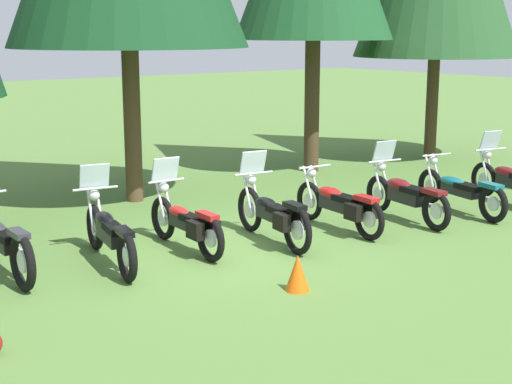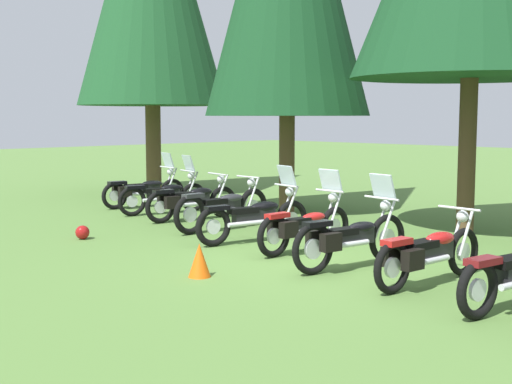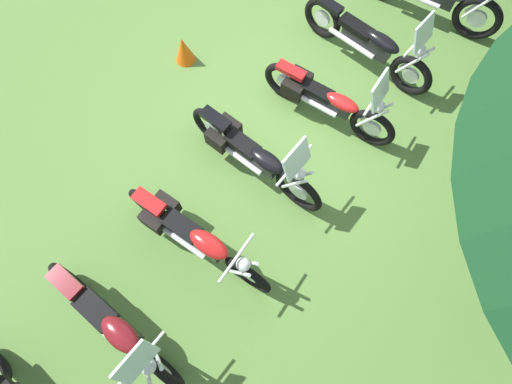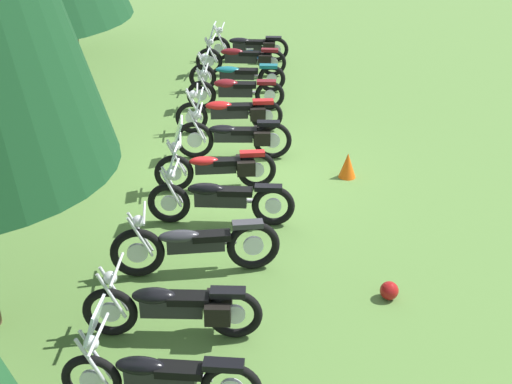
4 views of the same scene
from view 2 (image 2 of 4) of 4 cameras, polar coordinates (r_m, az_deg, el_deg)
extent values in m
plane|color=#547A38|center=(11.12, 5.87, -5.49)|extent=(80.00, 80.00, 0.00)
torus|color=black|center=(17.89, -6.93, 0.03)|extent=(0.20, 0.68, 0.67)
cylinder|color=silver|center=(17.89, -6.93, 0.03)|extent=(0.09, 0.26, 0.25)
torus|color=black|center=(17.16, -11.61, -0.31)|extent=(0.20, 0.68, 0.67)
cylinder|color=silver|center=(17.16, -11.61, -0.31)|extent=(0.09, 0.26, 0.25)
cube|color=black|center=(17.50, -9.23, 0.18)|extent=(0.33, 0.82, 0.22)
ellipsoid|color=black|center=(17.59, -8.60, 0.67)|extent=(0.35, 0.60, 0.17)
cube|color=black|center=(17.39, -9.88, 0.48)|extent=(0.33, 0.56, 0.10)
cube|color=black|center=(17.16, -11.39, 0.75)|extent=(0.26, 0.46, 0.08)
cylinder|color=silver|center=(17.90, -7.24, 0.99)|extent=(0.09, 0.34, 0.65)
cylinder|color=silver|center=(17.76, -6.98, 0.95)|extent=(0.09, 0.34, 0.65)
cylinder|color=silver|center=(17.76, -7.35, 2.04)|extent=(0.72, 0.14, 0.04)
sphere|color=silver|center=(17.82, -7.10, 1.67)|extent=(0.19, 0.19, 0.17)
cylinder|color=silver|center=(17.31, -9.54, -0.15)|extent=(0.19, 0.80, 0.08)
cube|color=silver|center=(17.76, -7.31, 2.62)|extent=(0.46, 0.21, 0.39)
cube|color=black|center=(17.39, -11.26, 0.11)|extent=(0.18, 0.34, 0.26)
cube|color=black|center=(17.08, -10.77, 0.01)|extent=(0.18, 0.34, 0.26)
torus|color=black|center=(16.53, -5.21, -0.43)|extent=(0.25, 0.69, 0.68)
cylinder|color=silver|center=(16.53, -5.21, -0.43)|extent=(0.11, 0.27, 0.26)
torus|color=black|center=(15.90, -10.21, -0.77)|extent=(0.25, 0.69, 0.68)
cylinder|color=silver|center=(15.90, -10.21, -0.77)|extent=(0.11, 0.27, 0.26)
cube|color=black|center=(16.19, -7.67, -0.23)|extent=(0.35, 0.79, 0.23)
ellipsoid|color=black|center=(16.26, -6.99, 0.31)|extent=(0.35, 0.58, 0.18)
cube|color=black|center=(16.09, -8.36, 0.12)|extent=(0.33, 0.55, 0.10)
cube|color=black|center=(15.90, -9.96, 0.39)|extent=(0.26, 0.47, 0.08)
cylinder|color=silver|center=(16.54, -5.51, 0.60)|extent=(0.12, 0.34, 0.65)
cylinder|color=silver|center=(16.41, -5.29, 0.56)|extent=(0.12, 0.34, 0.65)
cylinder|color=silver|center=(16.41, -5.67, 1.74)|extent=(0.73, 0.20, 0.04)
sphere|color=silver|center=(16.46, -5.38, 1.34)|extent=(0.20, 0.20, 0.17)
cylinder|color=silver|center=(16.02, -8.05, -0.61)|extent=(0.25, 0.77, 0.08)
cube|color=silver|center=(16.40, -5.61, 2.37)|extent=(0.46, 0.24, 0.39)
torus|color=black|center=(15.52, -2.77, -0.82)|extent=(0.22, 0.71, 0.70)
cylinder|color=silver|center=(15.52, -2.77, -0.82)|extent=(0.09, 0.27, 0.27)
torus|color=black|center=(14.74, -7.91, -1.24)|extent=(0.22, 0.71, 0.70)
cylinder|color=silver|center=(14.74, -7.91, -1.24)|extent=(0.09, 0.27, 0.27)
cube|color=black|center=(15.10, -5.28, -0.61)|extent=(0.33, 0.80, 0.24)
ellipsoid|color=black|center=(15.19, -4.58, 0.00)|extent=(0.34, 0.58, 0.19)
cube|color=black|center=(14.98, -6.00, -0.21)|extent=(0.32, 0.55, 0.10)
cube|color=black|center=(14.74, -7.66, 0.04)|extent=(0.26, 0.46, 0.08)
cylinder|color=silver|center=(15.52, -3.11, 0.29)|extent=(0.10, 0.34, 0.65)
cylinder|color=silver|center=(15.39, -2.81, 0.24)|extent=(0.10, 0.34, 0.65)
cylinder|color=silver|center=(15.38, -3.22, 1.50)|extent=(0.74, 0.16, 0.04)
sphere|color=silver|center=(15.43, -2.94, 1.07)|extent=(0.20, 0.20, 0.17)
cylinder|color=silver|center=(14.92, -5.61, -1.04)|extent=(0.20, 0.78, 0.08)
cube|color=black|center=(14.97, -7.52, -0.74)|extent=(0.19, 0.34, 0.26)
cube|color=black|center=(14.68, -6.94, -0.86)|extent=(0.19, 0.34, 0.26)
torus|color=black|center=(14.34, -0.25, -1.24)|extent=(0.13, 0.78, 0.78)
cylinder|color=silver|center=(14.34, -0.25, -1.24)|extent=(0.05, 0.30, 0.30)
torus|color=black|center=(13.27, -5.47, -1.87)|extent=(0.13, 0.78, 0.78)
cylinder|color=silver|center=(13.27, -5.47, -1.87)|extent=(0.05, 0.30, 0.30)
cube|color=black|center=(13.78, -2.76, -1.14)|extent=(0.20, 0.82, 0.22)
ellipsoid|color=#2D2D33|center=(13.91, -2.05, -0.51)|extent=(0.24, 0.59, 0.17)
cube|color=black|center=(13.62, -3.49, -0.79)|extent=(0.23, 0.55, 0.10)
cube|color=#2D2D33|center=(13.27, -5.21, -0.31)|extent=(0.18, 0.44, 0.08)
cylinder|color=silver|center=(14.32, -0.62, -0.05)|extent=(0.05, 0.34, 0.65)
cylinder|color=silver|center=(14.21, -0.23, -0.10)|extent=(0.05, 0.34, 0.65)
cylinder|color=silver|center=(14.18, -0.66, 1.26)|extent=(0.66, 0.04, 0.04)
sphere|color=silver|center=(14.25, -0.40, 0.80)|extent=(0.17, 0.17, 0.17)
cylinder|color=silver|center=(13.58, -3.02, -1.58)|extent=(0.09, 0.82, 0.08)
torus|color=black|center=(12.94, 2.96, -2.23)|extent=(0.24, 0.71, 0.70)
cylinder|color=silver|center=(12.94, 2.96, -2.23)|extent=(0.10, 0.27, 0.26)
torus|color=black|center=(12.02, -3.55, -2.88)|extent=(0.24, 0.71, 0.70)
cylinder|color=silver|center=(12.02, -3.55, -2.88)|extent=(0.10, 0.27, 0.26)
cube|color=black|center=(12.45, -0.17, -2.03)|extent=(0.34, 0.86, 0.26)
ellipsoid|color=black|center=(12.55, 0.71, -1.23)|extent=(0.34, 0.63, 0.20)
cube|color=black|center=(12.30, -1.08, -1.53)|extent=(0.31, 0.59, 0.10)
cube|color=black|center=(12.02, -3.23, -1.33)|extent=(0.25, 0.46, 0.08)
cylinder|color=silver|center=(12.92, 2.57, -0.91)|extent=(0.11, 0.34, 0.65)
cylinder|color=silver|center=(12.81, 2.94, -0.97)|extent=(0.11, 0.34, 0.65)
cylinder|color=silver|center=(12.78, 2.47, 0.54)|extent=(0.67, 0.16, 0.04)
sphere|color=silver|center=(12.85, 2.79, 0.03)|extent=(0.20, 0.20, 0.17)
cylinder|color=silver|center=(12.27, -0.61, -2.60)|extent=(0.24, 0.84, 0.08)
cube|color=silver|center=(12.78, 2.55, 1.34)|extent=(0.46, 0.23, 0.39)
torus|color=black|center=(12.13, 6.51, -2.84)|extent=(0.13, 0.70, 0.70)
cylinder|color=silver|center=(12.13, 6.51, -2.84)|extent=(0.06, 0.27, 0.27)
torus|color=black|center=(11.08, 1.47, -3.66)|extent=(0.13, 0.70, 0.70)
cylinder|color=silver|center=(11.08, 1.47, -3.66)|extent=(0.06, 0.27, 0.27)
cube|color=black|center=(11.58, 4.11, -2.79)|extent=(0.20, 0.73, 0.20)
ellipsoid|color=#B21919|center=(11.70, 4.80, -2.08)|extent=(0.24, 0.52, 0.16)
cube|color=black|center=(11.42, 3.41, -2.43)|extent=(0.22, 0.49, 0.10)
cube|color=#B21919|center=(11.08, 1.78, -1.96)|extent=(0.18, 0.45, 0.08)
cylinder|color=silver|center=(12.08, 6.10, -1.44)|extent=(0.06, 0.34, 0.65)
cylinder|color=silver|center=(12.00, 6.57, -1.50)|extent=(0.06, 0.34, 0.65)
cylinder|color=silver|center=(11.94, 6.10, 0.10)|extent=(0.62, 0.06, 0.04)
sphere|color=silver|center=(12.02, 6.38, -0.44)|extent=(0.18, 0.18, 0.17)
cylinder|color=silver|center=(11.40, 3.94, -3.29)|extent=(0.11, 0.73, 0.08)
cube|color=silver|center=(11.94, 6.18, 0.96)|extent=(0.45, 0.17, 0.39)
cube|color=black|center=(11.30, 1.73, -2.96)|extent=(0.15, 0.33, 0.26)
cube|color=black|center=(11.10, 2.72, -3.12)|extent=(0.15, 0.33, 0.26)
torus|color=black|center=(10.94, 10.78, -3.76)|extent=(0.21, 0.76, 0.75)
cylinder|color=silver|center=(10.94, 10.78, -3.76)|extent=(0.09, 0.30, 0.29)
torus|color=black|center=(9.90, 4.73, -4.72)|extent=(0.21, 0.76, 0.75)
cylinder|color=silver|center=(9.90, 4.73, -4.72)|extent=(0.09, 0.30, 0.29)
cube|color=black|center=(10.39, 7.91, -3.71)|extent=(0.30, 0.77, 0.21)
ellipsoid|color=black|center=(10.51, 8.75, -2.88)|extent=(0.32, 0.56, 0.17)
cube|color=black|center=(10.23, 7.08, -3.28)|extent=(0.30, 0.53, 0.10)
cube|color=black|center=(9.90, 5.10, -2.64)|extent=(0.24, 0.46, 0.08)
cylinder|color=silver|center=(10.90, 10.31, -2.20)|extent=(0.09, 0.34, 0.65)
cylinder|color=silver|center=(10.80, 10.88, -2.29)|extent=(0.09, 0.34, 0.65)
cylinder|color=silver|center=(10.75, 10.33, -0.51)|extent=(0.69, 0.14, 0.04)
sphere|color=silver|center=(10.83, 10.65, -1.10)|extent=(0.19, 0.19, 0.17)
cylinder|color=silver|center=(10.20, 7.71, -4.31)|extent=(0.19, 0.75, 0.08)
cube|color=silver|center=(10.74, 10.43, 0.45)|extent=(0.46, 0.21, 0.39)
cube|color=black|center=(10.13, 5.02, -3.90)|extent=(0.19, 0.34, 0.26)
cube|color=black|center=(9.90, 6.21, -4.14)|extent=(0.19, 0.34, 0.26)
torus|color=black|center=(10.26, 16.76, -4.75)|extent=(0.15, 0.69, 0.69)
cylinder|color=silver|center=(10.26, 16.76, -4.75)|extent=(0.07, 0.27, 0.26)
torus|color=black|center=(8.99, 11.20, -6.15)|extent=(0.15, 0.69, 0.69)
cylinder|color=silver|center=(8.99, 11.20, -6.15)|extent=(0.07, 0.27, 0.26)
cube|color=black|center=(9.59, 14.18, -4.78)|extent=(0.26, 0.80, 0.24)
ellipsoid|color=#B21919|center=(9.74, 14.95, -3.75)|extent=(0.30, 0.58, 0.19)
cube|color=black|center=(9.40, 13.42, -4.26)|extent=(0.28, 0.54, 0.10)
cube|color=#B21919|center=(8.99, 11.56, -4.05)|extent=(0.22, 0.45, 0.08)
cylinder|color=silver|center=(10.20, 16.26, -3.10)|extent=(0.07, 0.34, 0.65)
cylinder|color=silver|center=(10.12, 16.99, -3.20)|extent=(0.07, 0.34, 0.65)
cylinder|color=silver|center=(10.05, 16.43, -1.31)|extent=(0.67, 0.08, 0.04)
sphere|color=silver|center=(10.14, 16.69, -1.93)|extent=(0.18, 0.18, 0.17)
cylinder|color=silver|center=(9.40, 14.19, -5.56)|extent=(0.13, 0.79, 0.08)
cube|color=black|center=(9.22, 11.18, -5.20)|extent=(0.16, 0.33, 0.26)
cube|color=black|center=(9.03, 12.83, -5.48)|extent=(0.16, 0.33, 0.26)
torus|color=black|center=(8.11, 17.84, -7.71)|extent=(0.21, 0.69, 0.68)
cylinder|color=silver|center=(8.11, 17.84, -7.71)|extent=(0.09, 0.26, 0.26)
cube|color=black|center=(8.52, 20.19, -5.43)|extent=(0.34, 0.55, 0.10)
cube|color=maroon|center=(8.11, 18.26, -5.45)|extent=(0.27, 0.47, 0.08)
cylinder|color=brown|center=(20.66, -8.47, 3.50)|extent=(0.45, 0.45, 2.59)
cylinder|color=brown|center=(16.26, 2.56, 2.30)|extent=(0.37, 0.37, 2.28)
cylinder|color=#4C3823|center=(13.78, 17.03, 2.79)|extent=(0.33, 0.33, 2.98)
cone|color=#EA590F|center=(9.80, -4.70, -5.64)|extent=(0.32, 0.32, 0.48)
sphere|color=maroon|center=(13.14, -14.15, -3.25)|extent=(0.26, 0.26, 0.26)
camera|label=1|loc=(13.48, -49.19, 8.62)|focal=52.97mm
camera|label=3|loc=(10.80, 23.22, 23.86)|focal=29.40mm
camera|label=4|loc=(21.40, -18.48, 15.23)|focal=49.73mm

